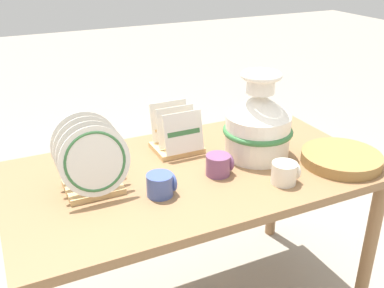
# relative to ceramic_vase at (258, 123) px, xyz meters

# --- Properties ---
(display_table) EXTENTS (1.43, 0.79, 0.73)m
(display_table) POSITION_rel_ceramic_vase_xyz_m (-0.30, -0.00, -0.23)
(display_table) COLOR olive
(display_table) RESTS_ON ground_plane
(ceramic_vase) EXTENTS (0.29, 0.29, 0.36)m
(ceramic_vase) POSITION_rel_ceramic_vase_xyz_m (0.00, 0.00, 0.00)
(ceramic_vase) COLOR white
(ceramic_vase) RESTS_ON display_table
(dish_rack_round_plates) EXTENTS (0.24, 0.21, 0.27)m
(dish_rack_round_plates) POSITION_rel_ceramic_vase_xyz_m (-0.68, 0.00, -0.04)
(dish_rack_round_plates) COLOR tan
(dish_rack_round_plates) RESTS_ON display_table
(dish_rack_square_plates) EXTENTS (0.20, 0.19, 0.19)m
(dish_rack_square_plates) POSITION_rel_ceramic_vase_xyz_m (-0.28, 0.19, -0.09)
(dish_rack_square_plates) COLOR tan
(dish_rack_square_plates) RESTS_ON display_table
(wicker_charger_stack) EXTENTS (0.32, 0.32, 0.04)m
(wicker_charger_stack) POSITION_rel_ceramic_vase_xyz_m (0.27, -0.21, -0.12)
(wicker_charger_stack) COLOR olive
(wicker_charger_stack) RESTS_ON display_table
(mug_plum_glaze) EXTENTS (0.10, 0.09, 0.08)m
(mug_plum_glaze) POSITION_rel_ceramic_vase_xyz_m (-0.22, -0.08, -0.11)
(mug_plum_glaze) COLOR #7A4770
(mug_plum_glaze) RESTS_ON display_table
(mug_cobalt_glaze) EXTENTS (0.10, 0.09, 0.08)m
(mug_cobalt_glaze) POSITION_rel_ceramic_vase_xyz_m (-0.48, -0.12, -0.11)
(mug_cobalt_glaze) COLOR #42569E
(mug_cobalt_glaze) RESTS_ON display_table
(mug_cream_glaze) EXTENTS (0.10, 0.09, 0.08)m
(mug_cream_glaze) POSITION_rel_ceramic_vase_xyz_m (-0.03, -0.24, -0.11)
(mug_cream_glaze) COLOR silver
(mug_cream_glaze) RESTS_ON display_table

